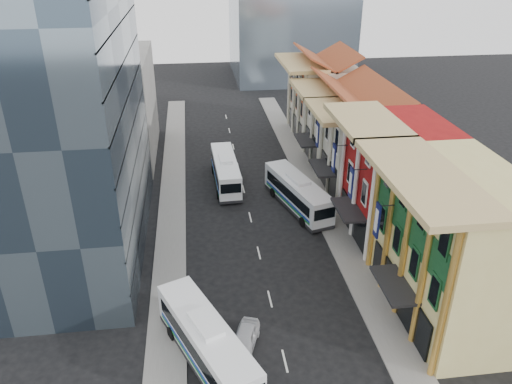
{
  "coord_description": "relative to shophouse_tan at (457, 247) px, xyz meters",
  "views": [
    {
      "loc": [
        -5.47,
        -25.0,
        27.03
      ],
      "look_at": [
        0.26,
        19.14,
        4.51
      ],
      "focal_mm": 35.0,
      "sensor_mm": 36.0,
      "label": 1
    }
  ],
  "objects": [
    {
      "name": "sedan_left",
      "position": [
        -16.69,
        -2.15,
        -5.29
      ],
      "size": [
        3.01,
        4.52,
        1.42
      ],
      "primitive_type": "imported",
      "rotation": [
        0.0,
        0.0,
        -0.35
      ],
      "color": "silver",
      "rests_on": "ground"
    },
    {
      "name": "bus_left_far",
      "position": [
        -16.0,
        25.64,
        -4.15
      ],
      "size": [
        3.05,
        11.61,
        3.7
      ],
      "primitive_type": null,
      "rotation": [
        0.0,
        0.0,
        0.03
      ],
      "color": "white",
      "rests_on": "ground"
    },
    {
      "name": "sidewalk_right",
      "position": [
        -5.5,
        17.0,
        -5.92
      ],
      "size": [
        3.0,
        90.0,
        0.15
      ],
      "primitive_type": "cube",
      "color": "slate",
      "rests_on": "ground"
    },
    {
      "name": "shophouse_tan",
      "position": [
        0.0,
        0.0,
        0.0
      ],
      "size": [
        8.0,
        14.0,
        12.0
      ],
      "primitive_type": "cube",
      "color": "#D9CB7D",
      "rests_on": "ground"
    },
    {
      "name": "office_tower",
      "position": [
        -31.0,
        14.0,
        9.0
      ],
      "size": [
        12.0,
        26.0,
        30.0
      ],
      "primitive_type": "cube",
      "color": "#384959",
      "rests_on": "ground"
    },
    {
      "name": "office_block_far",
      "position": [
        -30.0,
        37.0,
        1.0
      ],
      "size": [
        10.0,
        18.0,
        14.0
      ],
      "primitive_type": "cube",
      "color": "gray",
      "rests_on": "ground"
    },
    {
      "name": "sidewalk_left",
      "position": [
        -22.5,
        17.0,
        -5.92
      ],
      "size": [
        3.0,
        90.0,
        0.15
      ],
      "primitive_type": "cube",
      "color": "slate",
      "rests_on": "ground"
    },
    {
      "name": "bus_right",
      "position": [
        -8.5,
        18.47,
        -4.09
      ],
      "size": [
        5.92,
        12.23,
        3.82
      ],
      "primitive_type": null,
      "rotation": [
        0.0,
        0.0,
        0.27
      ],
      "color": "silver",
      "rests_on": "ground"
    },
    {
      "name": "ground",
      "position": [
        -14.0,
        -5.0,
        -6.0
      ],
      "size": [
        200.0,
        200.0,
        0.0
      ],
      "primitive_type": "plane",
      "color": "black",
      "rests_on": "ground"
    },
    {
      "name": "bus_left_near",
      "position": [
        -19.5,
        -3.39,
        -4.11
      ],
      "size": [
        7.2,
        11.9,
        3.78
      ],
      "primitive_type": null,
      "rotation": [
        0.0,
        0.0,
        0.41
      ],
      "color": "white",
      "rests_on": "ground"
    },
    {
      "name": "shophouse_cream_near",
      "position": [
        0.0,
        21.5,
        -1.0
      ],
      "size": [
        8.0,
        9.0,
        10.0
      ],
      "primitive_type": "cube",
      "color": "beige",
      "rests_on": "ground"
    },
    {
      "name": "shophouse_red",
      "position": [
        0.0,
        12.0,
        0.0
      ],
      "size": [
        8.0,
        10.0,
        12.0
      ],
      "primitive_type": "cube",
      "color": "maroon",
      "rests_on": "ground"
    },
    {
      "name": "shophouse_cream_mid",
      "position": [
        0.0,
        30.5,
        -1.0
      ],
      "size": [
        8.0,
        9.0,
        10.0
      ],
      "primitive_type": "cube",
      "color": "beige",
      "rests_on": "ground"
    },
    {
      "name": "shophouse_cream_far",
      "position": [
        0.0,
        41.0,
        -0.5
      ],
      "size": [
        8.0,
        12.0,
        11.0
      ],
      "primitive_type": "cube",
      "color": "beige",
      "rests_on": "ground"
    }
  ]
}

